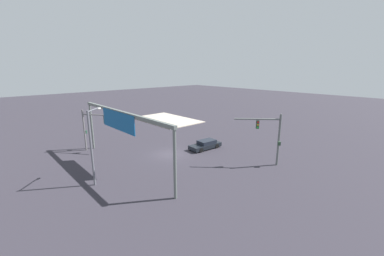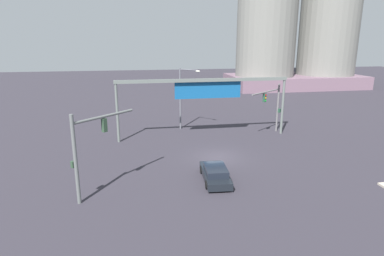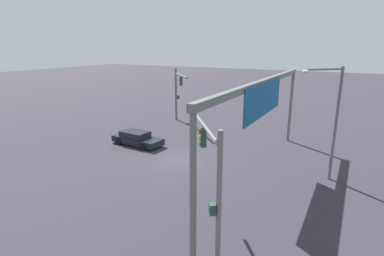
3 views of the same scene
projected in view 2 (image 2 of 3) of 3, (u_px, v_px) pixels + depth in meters
The scene contains 6 objects.
ground_plane at pixel (218, 157), 30.72m from camera, with size 187.67×187.67×0.00m, color #2F2B34.
traffic_signal_near_corner at pixel (87, 144), 21.79m from camera, with size 4.15×3.81×6.08m.
traffic_signal_opposite_side at pixel (273, 102), 37.48m from camera, with size 4.93×3.68×5.67m.
streetlamp_curved_arm at pixel (183, 94), 39.15m from camera, with size 2.20×2.21×7.38m.
overhead_sign_gantry at pixel (205, 89), 35.49m from camera, with size 18.89×0.43×6.57m.
sedan_car_approaching at pixel (215, 174), 25.37m from camera, with size 2.17×4.85×1.21m.
Camera 2 is at (-7.54, -28.08, 10.55)m, focal length 30.78 mm.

